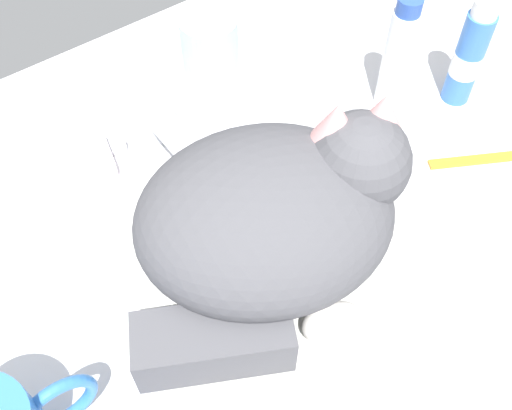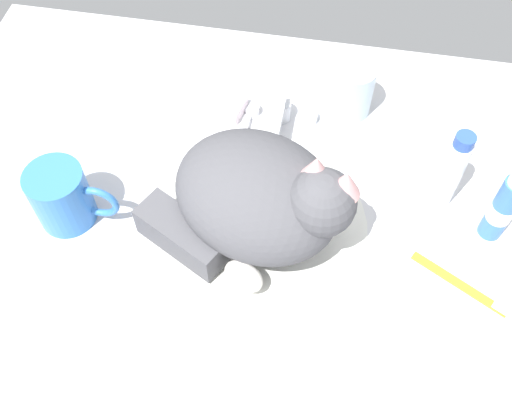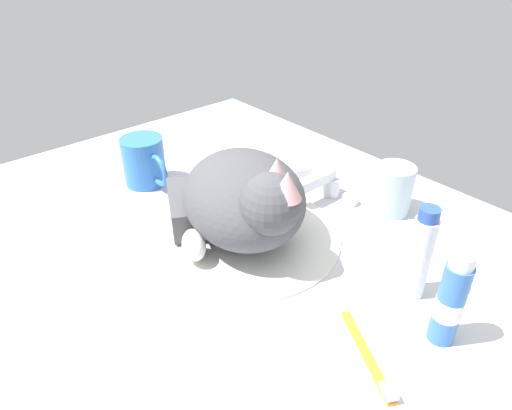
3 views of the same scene
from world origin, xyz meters
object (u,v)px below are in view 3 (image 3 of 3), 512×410
Objects in this scene: cat at (244,199)px; coffee_mug at (145,161)px; mouthwash_bottle at (450,301)px; rinse_cup at (393,189)px; soap_bar at (293,169)px; faucet at (326,185)px; toothpaste_bottle at (419,256)px; toothbrush at (370,358)px.

coffee_mug is (-27.78, -2.29, -3.32)cm from cat.
rinse_cup is at bearing 137.45° from mouthwash_bottle.
faucet is at bearing -2.21° from soap_bar.
faucet is 1.38× the size of rinse_cup.
cat is 28.12cm from rinse_cup.
toothpaste_bottle is 1.06× the size of mouthwash_bottle.
coffee_mug reaches higher than rinse_cup.
coffee_mug is 60.69cm from mouthwash_bottle.
cat is 2.16× the size of toothpaste_bottle.
rinse_cup is 1.36× the size of soap_bar.
faucet is 0.40× the size of cat.
rinse_cup is (11.00, 5.24, 1.99)cm from faucet.
faucet is at bearing -154.53° from rinse_cup.
toothbrush is at bearing -40.12° from faucet.
coffee_mug is 54.46cm from toothpaste_bottle.
faucet is 0.92× the size of mouthwash_bottle.
mouthwash_bottle is (7.15, -4.42, -0.41)cm from toothpaste_bottle.
rinse_cup is at bearing 36.55° from coffee_mug.
coffee_mug is at bearing 178.08° from toothbrush.
toothpaste_bottle is (14.95, -15.87, 2.23)cm from rinse_cup.
cat is at bearing -65.04° from soap_bar.
toothpaste_bottle reaches higher than soap_bar.
rinse_cup is 0.66× the size of mouthwash_bottle.
soap_bar is 36.96cm from toothpaste_bottle.
toothpaste_bottle reaches higher than coffee_mug.
mouthwash_bottle reaches higher than rinse_cup.
faucet is 36.56cm from mouthwash_bottle.
toothbrush is (-3.58, -9.82, -5.78)cm from mouthwash_bottle.
mouthwash_bottle reaches higher than faucet.
cat is at bearing -158.27° from toothpaste_bottle.
rinse_cup is (38.06, 28.21, -0.30)cm from coffee_mug.
toothbrush is (18.52, -30.11, -3.96)cm from rinse_cup.
coffee_mug reaches higher than soap_bar.
coffee_mug is 56.77cm from toothbrush.
soap_bar is at bearing 114.96° from cat.
toothpaste_bottle is 15.93cm from toothbrush.
coffee_mug is 1.41× the size of rinse_cup.
mouthwash_bottle is 1.03× the size of toothbrush.
faucet is at bearing 155.55° from mouthwash_bottle.
soap_bar is (-9.07, 0.35, -0.20)cm from faucet.
toothbrush is (38.58, -25.22, -1.77)cm from soap_bar.
faucet is 0.98× the size of coffee_mug.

